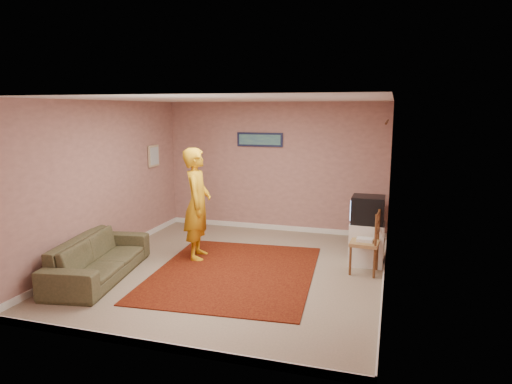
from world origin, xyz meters
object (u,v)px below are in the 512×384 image
(crt_tv, at_px, (368,210))
(chair_a, at_px, (371,216))
(tv_cabinet, at_px, (366,244))
(chair_b, at_px, (365,235))
(person, at_px, (197,204))
(sofa, at_px, (99,258))

(crt_tv, distance_m, chair_a, 1.26)
(tv_cabinet, bearing_deg, crt_tv, 179.31)
(tv_cabinet, height_order, chair_b, chair_b)
(tv_cabinet, xyz_separation_m, chair_a, (0.00, 1.20, 0.18))
(person, bearing_deg, sofa, 126.15)
(tv_cabinet, bearing_deg, chair_a, 89.82)
(person, bearing_deg, tv_cabinet, -93.77)
(person, bearing_deg, chair_b, -102.26)
(sofa, xyz_separation_m, person, (1.04, 1.25, 0.62))
(crt_tv, relative_size, person, 0.28)
(person, bearing_deg, chair_a, -72.10)
(crt_tv, xyz_separation_m, chair_b, (-0.00, -0.41, -0.31))
(chair_b, height_order, person, person)
(crt_tv, relative_size, sofa, 0.25)
(crt_tv, bearing_deg, tv_cabinet, -0.00)
(tv_cabinet, distance_m, sofa, 4.13)
(crt_tv, distance_m, chair_b, 0.51)
(chair_b, distance_m, sofa, 3.98)
(chair_a, height_order, person, person)
(tv_cabinet, relative_size, crt_tv, 1.32)
(crt_tv, xyz_separation_m, chair_a, (0.01, 1.20, -0.37))
(chair_b, xyz_separation_m, person, (-2.70, -0.08, 0.33))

